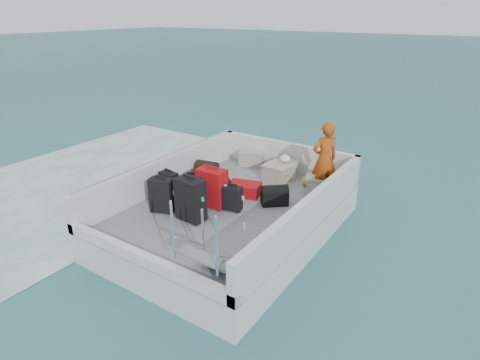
% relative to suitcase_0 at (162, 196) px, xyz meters
% --- Properties ---
extents(ground, '(160.00, 160.00, 0.00)m').
position_rel_suitcase_0_xyz_m(ground, '(0.98, 0.95, -0.97)').
color(ground, '#1B5B61').
rests_on(ground, ground).
extents(wake_foam, '(10.00, 10.00, 0.00)m').
position_rel_suitcase_0_xyz_m(wake_foam, '(-3.82, 0.95, -0.97)').
color(wake_foam, white).
rests_on(wake_foam, ground).
extents(ferry_hull, '(3.60, 5.00, 0.60)m').
position_rel_suitcase_0_xyz_m(ferry_hull, '(0.98, 0.95, -0.67)').
color(ferry_hull, silver).
rests_on(ferry_hull, ground).
extents(deck, '(3.30, 4.70, 0.02)m').
position_rel_suitcase_0_xyz_m(deck, '(0.98, 0.95, -0.36)').
color(deck, gray).
rests_on(deck, ferry_hull).
extents(deck_fittings, '(3.60, 5.00, 0.90)m').
position_rel_suitcase_0_xyz_m(deck_fittings, '(1.33, 0.63, 0.02)').
color(deck_fittings, silver).
rests_on(deck_fittings, deck).
extents(suitcase_0, '(0.51, 0.39, 0.70)m').
position_rel_suitcase_0_xyz_m(suitcase_0, '(0.00, 0.00, 0.00)').
color(suitcase_0, black).
rests_on(suitcase_0, deck).
extents(suitcase_1, '(0.41, 0.26, 0.58)m').
position_rel_suitcase_0_xyz_m(suitcase_1, '(-0.32, 0.55, -0.06)').
color(suitcase_1, black).
rests_on(suitcase_1, deck).
extents(suitcase_2, '(0.41, 0.31, 0.53)m').
position_rel_suitcase_0_xyz_m(suitcase_2, '(0.11, 0.80, -0.09)').
color(suitcase_2, black).
rests_on(suitcase_2, deck).
extents(suitcase_3, '(0.57, 0.36, 0.83)m').
position_rel_suitcase_0_xyz_m(suitcase_3, '(0.68, 0.05, 0.07)').
color(suitcase_3, black).
rests_on(suitcase_3, deck).
extents(suitcase_4, '(0.54, 0.48, 0.69)m').
position_rel_suitcase_0_xyz_m(suitcase_4, '(0.44, 0.32, -0.01)').
color(suitcase_4, black).
rests_on(suitcase_4, deck).
extents(suitcase_5, '(0.59, 0.37, 0.79)m').
position_rel_suitcase_0_xyz_m(suitcase_5, '(0.65, 0.76, 0.04)').
color(suitcase_5, '#A30C13').
rests_on(suitcase_5, deck).
extents(suitcase_7, '(0.39, 0.27, 0.51)m').
position_rel_suitcase_0_xyz_m(suitcase_7, '(1.12, 0.80, -0.10)').
color(suitcase_7, black).
rests_on(suitcase_7, deck).
extents(suitcase_8, '(0.76, 0.60, 0.26)m').
position_rel_suitcase_0_xyz_m(suitcase_8, '(0.91, 1.55, -0.22)').
color(suitcase_8, '#A30C13').
rests_on(suitcase_8, deck).
extents(duffel_0, '(0.56, 0.38, 0.32)m').
position_rel_suitcase_0_xyz_m(duffel_0, '(-0.34, 1.86, -0.19)').
color(duffel_0, black).
rests_on(duffel_0, deck).
extents(duffel_1, '(0.53, 0.53, 0.32)m').
position_rel_suitcase_0_xyz_m(duffel_1, '(0.45, 1.41, -0.19)').
color(duffel_1, black).
rests_on(duffel_1, deck).
extents(duffel_2, '(0.60, 0.58, 0.32)m').
position_rel_suitcase_0_xyz_m(duffel_2, '(1.67, 1.51, -0.19)').
color(duffel_2, black).
rests_on(duffel_2, deck).
extents(crate_0, '(0.68, 0.57, 0.35)m').
position_rel_suitcase_0_xyz_m(crate_0, '(0.08, 3.15, -0.17)').
color(crate_0, '#A09D8C').
rests_on(crate_0, deck).
extents(crate_1, '(0.59, 0.42, 0.34)m').
position_rel_suitcase_0_xyz_m(crate_1, '(1.09, 2.62, -0.18)').
color(crate_1, '#A09D8C').
rests_on(crate_1, deck).
extents(crate_2, '(0.67, 0.54, 0.35)m').
position_rel_suitcase_0_xyz_m(crate_2, '(1.16, 2.91, -0.18)').
color(crate_2, '#A09D8C').
rests_on(crate_2, deck).
extents(crate_3, '(0.72, 0.62, 0.36)m').
position_rel_suitcase_0_xyz_m(crate_3, '(2.24, 2.51, -0.17)').
color(crate_3, '#A09D8C').
rests_on(crate_3, deck).
extents(yellow_bag, '(0.28, 0.26, 0.22)m').
position_rel_suitcase_0_xyz_m(yellow_bag, '(1.84, 2.76, -0.24)').
color(yellow_bag, gold).
rests_on(yellow_bag, deck).
extents(white_bag, '(0.24, 0.24, 0.18)m').
position_rel_suitcase_0_xyz_m(white_bag, '(1.16, 2.91, 0.09)').
color(white_bag, white).
rests_on(white_bag, crate_2).
extents(passenger, '(0.66, 0.70, 1.60)m').
position_rel_suitcase_0_xyz_m(passenger, '(2.28, 2.50, 0.45)').
color(passenger, '#E25B15').
rests_on(passenger, deck).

